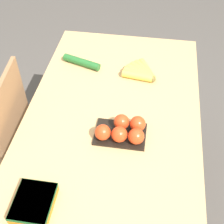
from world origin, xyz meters
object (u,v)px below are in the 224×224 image
object	(u,v)px
tomato_pack	(123,130)
carrot_bag	(34,203)
cucumber_near	(82,62)
chair	(0,146)
banana_bunch	(142,73)

from	to	relation	value
tomato_pack	carrot_bag	distance (m)	0.47
tomato_pack	cucumber_near	size ratio (longest dim) A/B	1.03
chair	banana_bunch	bearing A→B (deg)	112.93
banana_bunch	tomato_pack	size ratio (longest dim) A/B	0.79
chair	carrot_bag	distance (m)	0.66
cucumber_near	tomato_pack	bearing A→B (deg)	-148.48
chair	carrot_bag	world-z (taller)	chair
chair	cucumber_near	world-z (taller)	chair
cucumber_near	chair	bearing A→B (deg)	137.73
banana_bunch	tomato_pack	xyz separation A→B (m)	(-0.43, 0.04, 0.02)
carrot_bag	cucumber_near	distance (m)	0.85
tomato_pack	carrot_bag	world-z (taller)	tomato_pack
chair	tomato_pack	size ratio (longest dim) A/B	4.26
banana_bunch	carrot_bag	bearing A→B (deg)	158.40
banana_bunch	tomato_pack	distance (m)	0.43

